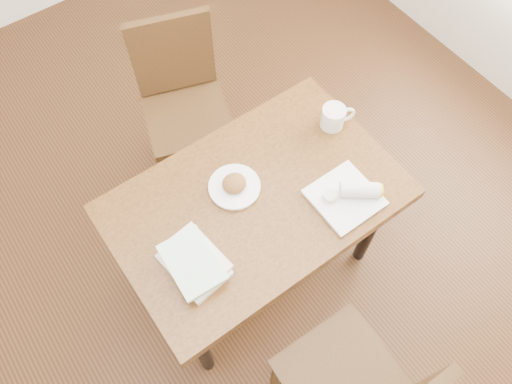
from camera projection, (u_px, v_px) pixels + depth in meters
ground at (256, 265)px, 2.66m from camera, size 4.00×5.00×0.01m
room_walls at (256, 28)px, 1.23m from camera, size 4.02×5.02×2.80m
table at (256, 208)px, 2.08m from camera, size 1.16×0.75×0.75m
chair_far at (182, 95)px, 2.52m from camera, size 0.53×0.53×0.95m
plate_scone at (234, 186)px, 2.01m from camera, size 0.21×0.21×0.07m
coffee_mug at (334, 117)px, 2.13m from camera, size 0.15×0.10×0.10m
plate_burrito at (350, 195)px, 1.98m from camera, size 0.26×0.25×0.08m
book_stack at (194, 262)px, 1.83m from camera, size 0.21×0.28×0.07m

